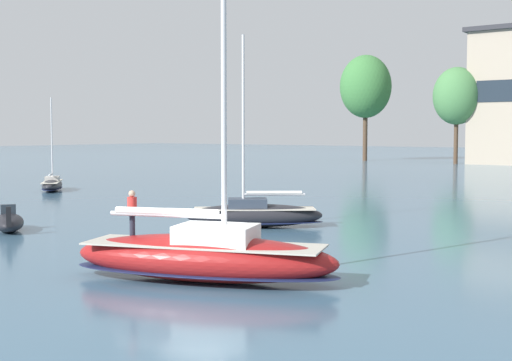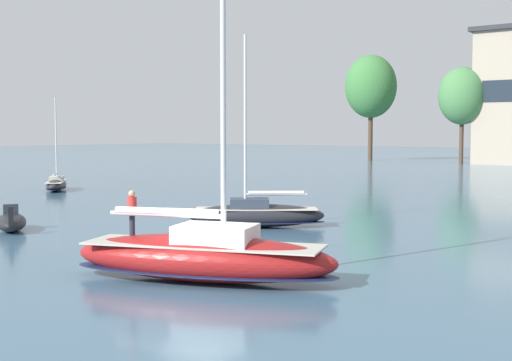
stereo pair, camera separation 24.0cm
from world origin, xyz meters
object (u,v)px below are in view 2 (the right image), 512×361
(sailboat_moored_far_slip, at_px, (56,184))
(tree_shore_center, at_px, (462,96))
(motor_tender, at_px, (11,222))
(tree_shore_left, at_px, (371,87))
(sailboat_moored_near_marina, at_px, (256,214))
(sailboat_main, at_px, (204,255))

(sailboat_moored_far_slip, bearing_deg, tree_shore_center, 82.66)
(tree_shore_center, relative_size, motor_tender, 3.81)
(sailboat_moored_far_slip, relative_size, motor_tender, 2.03)
(tree_shore_left, distance_m, sailboat_moored_far_slip, 73.34)
(tree_shore_left, distance_m, sailboat_moored_near_marina, 88.74)
(tree_shore_left, relative_size, tree_shore_center, 1.21)
(sailboat_main, xyz_separation_m, motor_tender, (-16.11, 3.17, -0.42))
(tree_shore_center, distance_m, motor_tender, 87.90)
(tree_shore_center, relative_size, sailboat_moored_near_marina, 1.48)
(tree_shore_center, relative_size, sailboat_moored_far_slip, 1.88)
(tree_shore_center, xyz_separation_m, motor_tender, (10.01, -86.74, -10.12))
(tree_shore_left, bearing_deg, motor_tender, -73.01)
(sailboat_main, bearing_deg, tree_shore_left, 115.17)
(tree_shore_left, xyz_separation_m, sailboat_main, (43.27, -92.08, -11.89))
(sailboat_moored_near_marina, distance_m, sailboat_moored_far_slip, 29.32)
(sailboat_main, relative_size, motor_tender, 3.30)
(sailboat_main, xyz_separation_m, sailboat_moored_far_slip, (-35.09, 20.24, -0.34))
(motor_tender, bearing_deg, tree_shore_left, 106.99)
(tree_shore_center, distance_m, sailboat_moored_far_slip, 70.96)
(sailboat_main, height_order, sailboat_moored_near_marina, sailboat_main)
(motor_tender, bearing_deg, sailboat_main, -11.14)
(tree_shore_center, distance_m, sailboat_moored_near_marina, 80.82)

